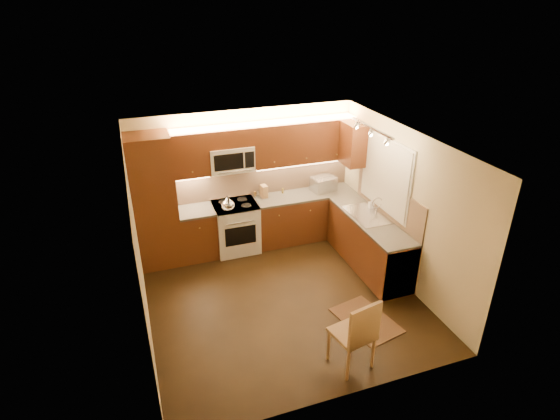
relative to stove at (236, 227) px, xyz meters
name	(u,v)px	position (x,y,z in m)	size (l,w,h in m)	color
floor	(283,298)	(0.30, -1.68, -0.46)	(4.00, 4.00, 0.01)	black
ceiling	(283,144)	(0.30, -1.68, 2.04)	(4.00, 4.00, 0.01)	beige
wall_back	(246,178)	(0.30, 0.32, 0.79)	(4.00, 0.01, 2.50)	beige
wall_front	(346,313)	(0.30, -3.67, 0.79)	(4.00, 0.01, 2.50)	beige
wall_left	(138,252)	(-1.70, -1.68, 0.79)	(0.01, 4.00, 2.50)	beige
wall_right	(403,207)	(2.30, -1.68, 0.79)	(0.01, 4.00, 2.50)	beige
pantry	(154,202)	(-1.35, 0.02, 0.69)	(0.70, 0.60, 2.30)	#4B2710
base_cab_back_left	(198,234)	(-0.69, 0.02, -0.03)	(0.62, 0.60, 0.86)	#4B2710
counter_back_left	(196,211)	(-0.69, 0.02, 0.42)	(0.62, 0.60, 0.04)	#383633
base_cab_back_right	(304,216)	(1.34, 0.02, -0.03)	(1.92, 0.60, 0.86)	#4B2710
counter_back_right	(305,195)	(1.34, 0.02, 0.42)	(1.92, 0.60, 0.04)	#383633
base_cab_right	(369,243)	(2.00, -1.28, -0.03)	(0.60, 2.00, 0.86)	#4B2710
counter_right	(371,220)	(2.00, -1.28, 0.42)	(0.60, 2.00, 0.04)	#383633
dishwasher	(391,265)	(2.00, -1.98, -0.03)	(0.58, 0.60, 0.84)	silver
backsplash_back	(264,178)	(0.65, 0.31, 0.74)	(3.30, 0.02, 0.60)	tan
backsplash_right	(388,200)	(2.29, -1.28, 0.74)	(0.02, 2.00, 0.60)	tan
upper_cab_back_left	(189,154)	(-0.69, 0.15, 1.42)	(0.62, 0.35, 0.75)	#4B2710
upper_cab_back_right	(303,141)	(1.34, 0.15, 1.42)	(1.92, 0.35, 0.75)	#4B2710
upper_cab_bridge	(229,137)	(0.00, 0.15, 1.63)	(0.76, 0.35, 0.31)	#4B2710
upper_cab_right_corner	(354,144)	(2.12, -0.28, 1.42)	(0.35, 0.50, 0.75)	#4B2710
stove	(236,227)	(0.00, 0.00, 0.00)	(0.76, 0.65, 0.92)	silver
microwave	(231,158)	(0.00, 0.14, 1.26)	(0.76, 0.38, 0.44)	silver
window_frame	(386,174)	(2.29, -1.12, 1.14)	(0.03, 1.44, 1.24)	silver
window_blinds	(385,175)	(2.27, -1.12, 1.14)	(0.02, 1.36, 1.16)	silver
sink	(367,211)	(2.00, -1.12, 0.52)	(0.52, 0.86, 0.15)	silver
faucet	(377,206)	(2.18, -1.12, 0.59)	(0.20, 0.04, 0.30)	silver
track_light_bar	(372,128)	(1.85, -1.27, 2.00)	(0.04, 1.20, 0.03)	silver
kettle	(228,203)	(-0.16, -0.19, 0.59)	(0.22, 0.22, 0.25)	silver
toaster_oven	(323,184)	(1.73, 0.07, 0.57)	(0.44, 0.33, 0.26)	silver
knife_block	(264,191)	(0.59, 0.15, 0.55)	(0.10, 0.16, 0.23)	#AB834D
spice_jar_a	(258,193)	(0.51, 0.26, 0.48)	(0.04, 0.04, 0.09)	silver
spice_jar_b	(255,194)	(0.44, 0.24, 0.49)	(0.04, 0.04, 0.10)	brown
spice_jar_c	(265,193)	(0.64, 0.23, 0.48)	(0.04, 0.04, 0.08)	silver
spice_jar_d	(283,191)	(0.97, 0.20, 0.49)	(0.04, 0.04, 0.10)	olive
soap_bottle	(371,204)	(2.19, -0.92, 0.53)	(0.08, 0.08, 0.17)	white
rug	(366,320)	(1.27, -2.58, -0.45)	(0.64, 0.97, 0.01)	black
dining_chair	(352,332)	(0.66, -3.23, 0.06)	(0.46, 0.46, 1.04)	#AB834D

